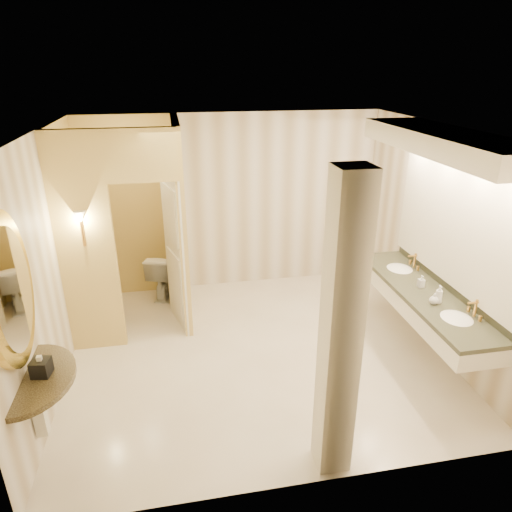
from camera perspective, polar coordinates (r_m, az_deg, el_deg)
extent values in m
plane|color=#EFE3CE|center=(5.85, -0.01, -11.82)|extent=(4.50, 4.50, 0.00)
plane|color=white|center=(4.85, -0.01, 15.39)|extent=(4.50, 4.50, 0.00)
cube|color=beige|center=(7.07, -3.03, 6.59)|extent=(4.50, 0.02, 2.70)
cube|color=beige|center=(3.49, 6.20, -11.99)|extent=(4.50, 0.02, 2.70)
cube|color=beige|center=(5.30, -24.66, -1.28)|extent=(0.02, 4.00, 2.70)
cube|color=beige|center=(6.01, 21.59, 1.96)|extent=(0.02, 4.00, 2.70)
cube|color=#F0D17E|center=(6.30, -9.33, 4.24)|extent=(0.10, 1.50, 2.70)
cube|color=#F0D17E|center=(5.68, -20.44, 0.97)|extent=(0.65, 0.10, 2.70)
cube|color=#F0D17E|center=(5.32, -14.18, 12.11)|extent=(0.80, 0.10, 0.60)
cube|color=silver|center=(6.06, -10.04, 0.40)|extent=(0.26, 0.78, 2.10)
cylinder|color=gold|center=(5.55, -20.83, 2.62)|extent=(0.03, 0.03, 0.30)
cone|color=silver|center=(5.49, -21.12, 4.57)|extent=(0.14, 0.14, 0.14)
cube|color=silver|center=(5.79, 20.18, -5.35)|extent=(0.60, 2.35, 0.24)
cube|color=black|center=(5.74, 20.34, -4.29)|extent=(0.64, 2.39, 0.05)
cube|color=black|center=(5.85, 22.80, -3.38)|extent=(0.03, 2.35, 0.10)
ellipsoid|color=white|center=(5.29, 23.71, -7.53)|extent=(0.40, 0.44, 0.15)
cylinder|color=gold|center=(5.34, 25.72, -6.01)|extent=(0.03, 0.03, 0.22)
ellipsoid|color=white|center=(6.24, 17.46, -1.87)|extent=(0.40, 0.44, 0.15)
cylinder|color=gold|center=(6.28, 19.21, -0.63)|extent=(0.03, 0.03, 0.22)
cube|color=white|center=(5.57, 23.97, 3.84)|extent=(0.03, 2.35, 1.40)
cube|color=silver|center=(5.22, 23.00, 12.97)|extent=(0.75, 2.55, 0.22)
cylinder|color=black|center=(4.48, -26.78, -13.65)|extent=(1.00, 1.00, 0.05)
cube|color=silver|center=(4.64, -25.61, -16.65)|extent=(0.10, 0.10, 0.60)
cylinder|color=gold|center=(4.06, -28.63, -3.86)|extent=(0.07, 1.00, 1.00)
cylinder|color=white|center=(4.05, -28.09, -3.83)|extent=(0.02, 0.80, 0.80)
cube|color=silver|center=(3.75, 10.53, -9.56)|extent=(0.28, 0.28, 2.70)
cube|color=black|center=(4.40, -25.27, -12.49)|extent=(0.17, 0.17, 0.15)
imported|color=white|center=(7.13, -11.38, -2.24)|extent=(0.59, 0.79, 0.71)
imported|color=beige|center=(5.77, 19.97, -2.99)|extent=(0.07, 0.07, 0.15)
imported|color=silver|center=(5.43, 21.38, -4.98)|extent=(0.13, 0.13, 0.13)
imported|color=#C6B28C|center=(5.45, 21.89, -4.47)|extent=(0.09, 0.09, 0.21)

